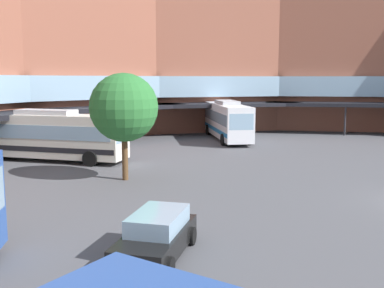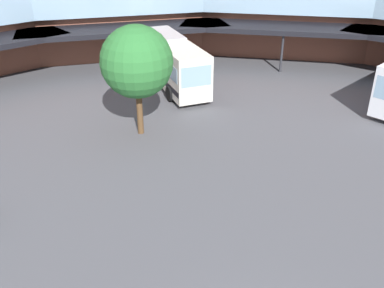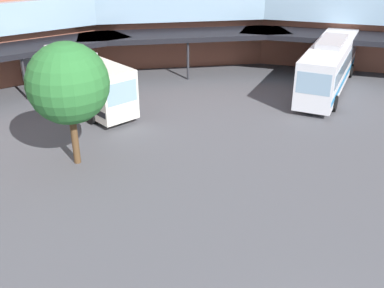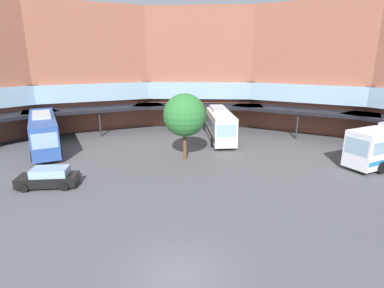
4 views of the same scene
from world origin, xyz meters
The scene contains 4 objects.
station_building centered at (0.00, 18.48, 7.80)m, with size 75.29×47.82×16.42m.
bus_3 centered at (15.03, 20.55, 2.00)m, with size 10.75×10.24×3.95m.
bus_4 centered at (-3.16, 25.27, 1.94)m, with size 6.38×12.37×3.84m.
plaza_tree centered at (-4.62, 15.96, 4.39)m, with size 4.11×4.11×6.46m.
Camera 3 is at (-7.12, -6.09, 11.40)m, focal length 42.30 mm.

